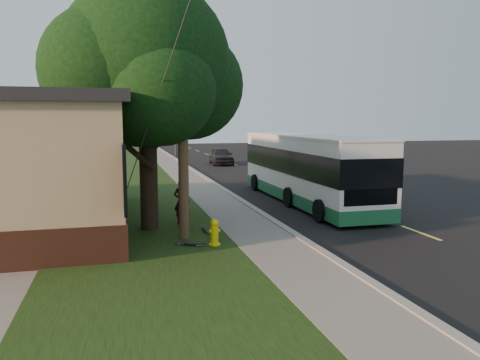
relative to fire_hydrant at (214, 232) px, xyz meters
name	(u,v)px	position (x,y,z in m)	size (l,w,h in m)	color
ground	(302,241)	(2.60, 0.00, -0.43)	(120.00, 120.00, 0.00)	black
road	(300,189)	(6.60, 10.00, -0.43)	(8.00, 80.00, 0.01)	black
curb	(225,190)	(2.60, 10.00, -0.37)	(0.25, 80.00, 0.12)	gray
sidewalk	(205,192)	(1.60, 10.00, -0.39)	(2.00, 80.00, 0.08)	slate
grass_verge	(133,195)	(-1.90, 10.00, -0.40)	(5.00, 80.00, 0.07)	black
fire_hydrant	(214,232)	(0.00, 0.00, 0.00)	(0.32, 0.32, 0.74)	yellow
utility_pole	(182,81)	(-0.71, 0.99, 4.20)	(2.86, 3.21, 9.07)	#473321
leafy_tree	(147,67)	(-1.57, 2.65, 4.73)	(6.30, 6.00, 7.80)	black
bare_tree_near	(143,142)	(-0.90, 18.00, 1.72)	(1.38, 1.21, 4.31)	black
bare_tree_far	(142,138)	(-0.40, 30.00, 1.57)	(1.38, 1.21, 4.03)	black
traffic_signal	(175,124)	(3.10, 34.00, 2.73)	(0.18, 0.22, 5.50)	#2D2D30
transit_bus	(307,167)	(5.30, 6.10, 1.11)	(2.47, 10.70, 2.90)	silver
skateboarder	(182,202)	(-0.51, 2.86, 0.40)	(0.56, 0.36, 1.52)	#4D0F23
skateboard_main	(207,230)	(0.10, 1.61, -0.31)	(0.21, 0.76, 0.07)	black
skateboard_spare	(190,243)	(-0.66, 0.15, -0.30)	(0.82, 0.61, 0.08)	black
dumpster	(27,209)	(-5.48, 3.99, 0.19)	(1.58, 1.41, 1.16)	black
distant_car	(221,156)	(5.58, 24.41, 0.27)	(1.66, 4.13, 1.41)	black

